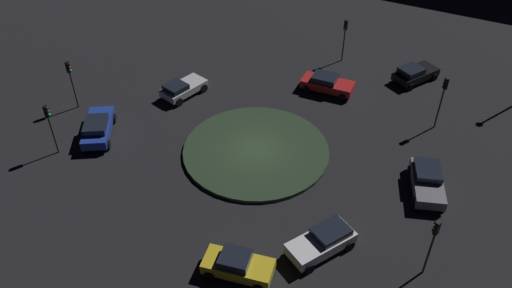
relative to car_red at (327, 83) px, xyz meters
name	(u,v)px	position (x,y,z in m)	size (l,w,h in m)	color
ground_plane	(256,152)	(-8.92, -4.51, -0.75)	(116.43, 116.43, 0.00)	black
roundabout_island	(256,150)	(-8.92, -4.51, -0.62)	(10.56, 10.56, 0.26)	#263823
car_red	(327,83)	(0.00, 0.00, 0.00)	(4.15, 4.48, 1.45)	red
car_silver	(182,88)	(-11.07, 4.79, -0.03)	(4.24, 3.17, 1.35)	silver
car_white	(323,241)	(-9.49, -14.29, 0.03)	(4.26, 2.39, 1.46)	white
car_grey	(427,181)	(-0.58, -13.03, 0.02)	(3.97, 4.58, 1.47)	slate
car_yellow	(238,265)	(-14.63, -13.59, 0.00)	(4.03, 3.92, 1.49)	gold
car_blue	(98,127)	(-18.61, 2.45, 0.07)	(3.38, 4.92, 1.56)	#1E38A5
car_black	(415,73)	(7.61, -2.05, 0.00)	(4.19, 2.43, 1.45)	black
traffic_light_northeast	(345,32)	(4.04, 3.69, 2.09)	(0.40, 0.37, 3.98)	#2D2D2D
traffic_light_south	(433,237)	(-5.26, -18.20, 2.21)	(0.35, 0.39, 4.16)	#2D2D2D
traffic_light_east	(443,93)	(4.65, -8.00, 2.37)	(0.38, 0.35, 4.39)	#2D2D2D
traffic_light_northwest	(71,76)	(-19.21, 6.99, 2.22)	(0.38, 0.39, 4.17)	#2D2D2D
traffic_light_northwest_near	(49,120)	(-21.68, 1.88, 2.14)	(0.40, 0.37, 4.06)	#2D2D2D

